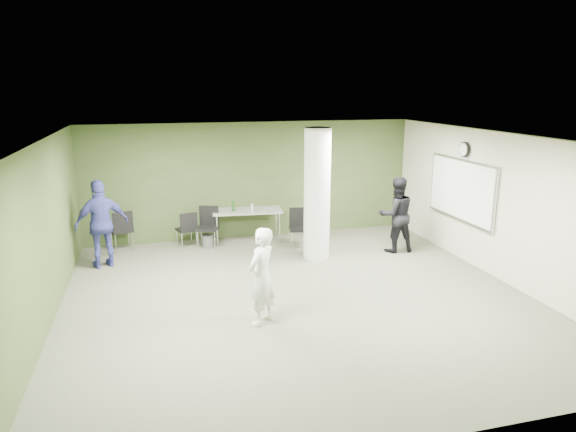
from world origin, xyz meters
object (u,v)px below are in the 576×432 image
object	(u,v)px
woman_white	(261,276)
man_blue	(102,224)
folding_table	(247,212)
man_black	(396,215)
chair_back_left	(122,227)

from	to	relation	value
woman_white	man_blue	xyz separation A→B (m)	(-2.59, 3.39, 0.13)
folding_table	man_black	distance (m)	3.47
folding_table	woman_white	distance (m)	4.42
folding_table	man_blue	size ratio (longest dim) A/B	0.93
woman_white	man_black	size ratio (longest dim) A/B	0.92
folding_table	woman_white	world-z (taller)	woman_white
chair_back_left	man_blue	xyz separation A→B (m)	(-0.32, -1.01, 0.37)
woman_white	man_blue	bearing A→B (deg)	-96.82
folding_table	man_black	bearing A→B (deg)	-22.11
woman_white	man_blue	distance (m)	4.26
chair_back_left	man_black	world-z (taller)	man_black
man_blue	chair_back_left	bearing A→B (deg)	-126.12
folding_table	man_black	world-z (taller)	man_black
man_blue	folding_table	bearing A→B (deg)	178.83
folding_table	woman_white	xyz separation A→B (m)	(-0.58, -4.38, 0.05)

